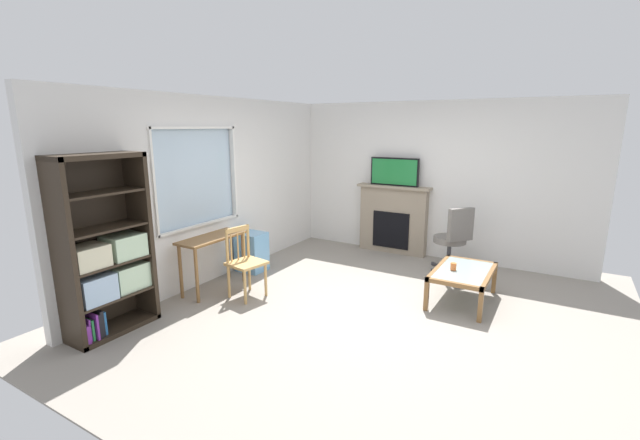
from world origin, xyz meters
The scene contains 12 objects.
ground centered at (0.00, 0.00, -0.01)m, with size 5.87×5.75×0.02m, color gray.
wall_back_with_window centered at (0.05, 2.37, 1.25)m, with size 4.87×0.15×2.55m.
wall_right centered at (2.50, 0.00, 1.27)m, with size 0.12×4.95×2.55m, color silver.
bookshelf centered at (-1.90, 2.14, 0.82)m, with size 0.90×0.38×1.89m.
desk_under_window centered at (-0.49, 2.02, 0.60)m, with size 0.96×0.38×0.73m.
wooden_chair centered at (-0.46, 1.51, 0.46)m, with size 0.48×0.47×0.90m.
plastic_drawer_unit centered at (0.36, 2.07, 0.29)m, with size 0.35×0.40×0.59m, color #72ADDB.
fireplace centered at (2.34, 0.59, 0.59)m, with size 0.26×1.26×1.17m.
tv centered at (2.32, 0.59, 1.40)m, with size 0.06×0.83×0.47m.
office_chair centered at (1.83, -0.56, 0.55)m, with size 0.62×0.61×1.00m.
coffee_table centered at (0.79, -0.93, 0.36)m, with size 1.03×0.66×0.41m.
sippy_cup centered at (0.72, -0.82, 0.46)m, with size 0.07×0.07×0.09m, color orange.
Camera 1 is at (-4.33, -1.89, 2.15)m, focal length 23.45 mm.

